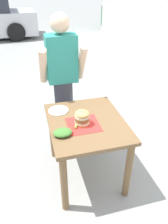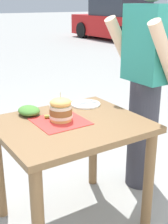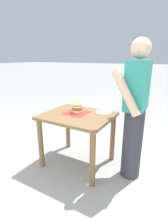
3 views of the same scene
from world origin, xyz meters
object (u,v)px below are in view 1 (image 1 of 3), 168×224
(side_plate_with_forks, at_px, (58,110))
(diner_across_table, at_px, (63,82))
(patio_table, at_px, (86,132))
(sandwich, at_px, (82,117))
(pickle_spear, at_px, (76,126))
(parked_car_near_curb, at_px, (154,12))
(side_salad, at_px, (63,133))

(side_plate_with_forks, height_order, diner_across_table, diner_across_table)
(side_plate_with_forks, bearing_deg, patio_table, -47.82)
(sandwich, bearing_deg, pickle_spear, -151.88)
(parked_car_near_curb, bearing_deg, side_salad, -125.37)
(sandwich, xyz_separation_m, side_plate_with_forks, (-0.19, 0.31, -0.07))
(patio_table, relative_size, side_salad, 5.09)
(pickle_spear, distance_m, parked_car_near_curb, 9.17)
(patio_table, bearing_deg, side_plate_with_forks, 132.18)
(side_salad, bearing_deg, diner_across_table, 79.31)
(patio_table, distance_m, parked_car_near_curb, 9.03)
(patio_table, xyz_separation_m, side_salad, (-0.28, -0.17, 0.17))
(patio_table, xyz_separation_m, pickle_spear, (-0.13, -0.08, 0.16))
(patio_table, distance_m, diner_across_table, 0.79)
(side_plate_with_forks, height_order, parked_car_near_curb, parked_car_near_curb)
(side_plate_with_forks, bearing_deg, side_salad, -93.87)
(sandwich, bearing_deg, diner_across_table, 93.65)
(patio_table, height_order, pickle_spear, pickle_spear)
(pickle_spear, bearing_deg, sandwich, 28.12)
(parked_car_near_curb, bearing_deg, patio_table, -124.55)
(sandwich, bearing_deg, side_plate_with_forks, 121.29)
(patio_table, relative_size, parked_car_near_curb, 0.22)
(pickle_spear, distance_m, side_salad, 0.17)
(pickle_spear, xyz_separation_m, diner_across_table, (0.02, 0.81, 0.12))
(side_plate_with_forks, distance_m, side_salad, 0.44)
(side_plate_with_forks, bearing_deg, sandwich, -58.71)
(diner_across_table, bearing_deg, side_plate_with_forks, -106.91)
(sandwich, xyz_separation_m, side_salad, (-0.22, -0.13, -0.05))
(patio_table, distance_m, side_salad, 0.36)
(patio_table, distance_m, sandwich, 0.23)
(sandwich, height_order, side_plate_with_forks, sandwich)
(sandwich, bearing_deg, patio_table, 34.55)
(patio_table, height_order, sandwich, sandwich)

